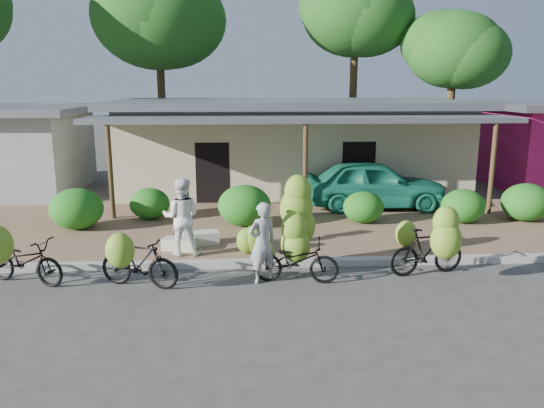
{
  "coord_description": "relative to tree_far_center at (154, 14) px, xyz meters",
  "views": [
    {
      "loc": [
        -1.83,
        -9.1,
        3.93
      ],
      "look_at": [
        -1.15,
        2.94,
        1.2
      ],
      "focal_mm": 35.0,
      "sensor_mm": 36.0,
      "label": 1
    }
  ],
  "objects": [
    {
      "name": "ground",
      "position": [
        5.69,
        -16.11,
        -6.98
      ],
      "size": [
        100.0,
        100.0,
        0.0
      ],
      "primitive_type": "plane",
      "color": "#413F3C",
      "rests_on": "ground"
    },
    {
      "name": "sidewalk",
      "position": [
        5.69,
        -11.11,
        -6.92
      ],
      "size": [
        60.0,
        6.0,
        0.12
      ],
      "primitive_type": "cube",
      "color": "#916B4E",
      "rests_on": "ground"
    },
    {
      "name": "curb",
      "position": [
        5.69,
        -14.11,
        -6.91
      ],
      "size": [
        60.0,
        0.25,
        0.15
      ],
      "primitive_type": "cube",
      "color": "#A8A399",
      "rests_on": "ground"
    },
    {
      "name": "shop_main",
      "position": [
        5.69,
        -5.18,
        -5.26
      ],
      "size": [
        13.0,
        8.5,
        3.35
      ],
      "color": "#C6B896",
      "rests_on": "ground"
    },
    {
      "name": "tree_far_center",
      "position": [
        0.0,
        0.0,
        0.0
      ],
      "size": [
        5.93,
        5.87,
        9.23
      ],
      "color": "#4C381E",
      "rests_on": "ground"
    },
    {
      "name": "tree_center_right",
      "position": [
        9.0,
        0.5,
        0.23
      ],
      "size": [
        5.09,
        4.96,
        9.11
      ],
      "color": "#4C381E",
      "rests_on": "ground"
    },
    {
      "name": "tree_near_right",
      "position": [
        13.0,
        -1.5,
        -1.5
      ],
      "size": [
        4.34,
        4.15,
        7.1
      ],
      "color": "#4C381E",
      "rests_on": "ground"
    },
    {
      "name": "hedge_0",
      "position": [
        -0.6,
        -11.14,
        -6.31
      ],
      "size": [
        1.42,
        1.28,
        1.11
      ],
      "primitive_type": "ellipsoid",
      "color": "#1E5D15",
      "rests_on": "sidewalk"
    },
    {
      "name": "hedge_1",
      "position": [
        1.17,
        -10.14,
        -6.42
      ],
      "size": [
        1.15,
        1.03,
        0.9
      ],
      "primitive_type": "ellipsoid",
      "color": "#1E5D15",
      "rests_on": "sidewalk"
    },
    {
      "name": "hedge_2",
      "position": [
        3.9,
        -11.06,
        -6.3
      ],
      "size": [
        1.45,
        1.31,
        1.13
      ],
      "primitive_type": "ellipsoid",
      "color": "#1E5D15",
      "rests_on": "sidewalk"
    },
    {
      "name": "hedge_3",
      "position": [
        7.24,
        -10.93,
        -6.42
      ],
      "size": [
        1.14,
        1.02,
        0.89
      ],
      "primitive_type": "ellipsoid",
      "color": "#1E5D15",
      "rests_on": "sidewalk"
    },
    {
      "name": "hedge_4",
      "position": [
        10.03,
        -11.07,
        -6.39
      ],
      "size": [
        1.22,
        1.1,
        0.95
      ],
      "primitive_type": "ellipsoid",
      "color": "#1E5D15",
      "rests_on": "sidewalk"
    },
    {
      "name": "hedge_5",
      "position": [
        11.9,
        -10.96,
        -6.33
      ],
      "size": [
        1.38,
        1.24,
        1.07
      ],
      "primitive_type": "ellipsoid",
      "color": "#1E5D15",
      "rests_on": "sidewalk"
    },
    {
      "name": "bike_far_left",
      "position": [
        -0.57,
        -14.96,
        -6.41
      ],
      "size": [
        1.92,
        1.49,
        1.39
      ],
      "rotation": [
        0.0,
        0.0,
        1.2
      ],
      "color": "black",
      "rests_on": "ground"
    },
    {
      "name": "bike_left",
      "position": [
        1.77,
        -15.28,
        -6.41
      ],
      "size": [
        1.74,
        1.33,
        1.29
      ],
      "rotation": [
        0.0,
        0.0,
        1.25
      ],
      "color": "black",
      "rests_on": "ground"
    },
    {
      "name": "bike_center",
      "position": [
        4.95,
        -14.82,
        -6.12
      ],
      "size": [
        1.81,
        1.28,
        2.12
      ],
      "rotation": [
        0.0,
        0.0,
        1.41
      ],
      "color": "black",
      "rests_on": "ground"
    },
    {
      "name": "bike_right",
      "position": [
        7.75,
        -15.0,
        -6.29
      ],
      "size": [
        1.76,
        1.3,
        1.62
      ],
      "rotation": [
        0.0,
        0.0,
        1.78
      ],
      "color": "black",
      "rests_on": "ground"
    },
    {
      "name": "loose_banana_a",
      "position": [
        3.94,
        -13.51,
        -6.56
      ],
      "size": [
        0.48,
        0.41,
        0.6
      ],
      "primitive_type": "ellipsoid",
      "color": "#79B42D",
      "rests_on": "sidewalk"
    },
    {
      "name": "loose_banana_b",
      "position": [
        4.09,
        -13.52,
        -6.54
      ],
      "size": [
        0.52,
        0.44,
        0.65
      ],
      "primitive_type": "ellipsoid",
      "color": "#79B42D",
      "rests_on": "sidewalk"
    },
    {
      "name": "loose_banana_c",
      "position": [
        7.75,
        -13.22,
        -6.54
      ],
      "size": [
        0.51,
        0.44,
        0.64
      ],
      "primitive_type": "ellipsoid",
      "color": "#79B42D",
      "rests_on": "sidewalk"
    },
    {
      "name": "sack_near",
      "position": [
        2.83,
        -12.72,
        -6.71
      ],
      "size": [
        0.91,
        0.57,
        0.3
      ],
      "primitive_type": "cube",
      "rotation": [
        0.0,
        0.0,
        0.21
      ],
      "color": "silver",
      "rests_on": "sidewalk"
    },
    {
      "name": "sack_far",
      "position": [
        2.34,
        -13.15,
        -6.72
      ],
      "size": [
        0.82,
        0.55,
        0.28
      ],
      "primitive_type": "cube",
      "rotation": [
        0.0,
        0.0,
        -0.24
      ],
      "color": "silver",
      "rests_on": "sidewalk"
    },
    {
      "name": "vendor",
      "position": [
        4.24,
        -15.04,
        -6.15
      ],
      "size": [
        0.72,
        0.63,
        1.66
      ],
      "primitive_type": "imported",
      "rotation": [
        0.0,
        0.0,
        3.6
      ],
      "color": "gray",
      "rests_on": "ground"
    },
    {
      "name": "bystander",
      "position": [
        2.47,
        -13.51,
        -5.98
      ],
      "size": [
        0.88,
        0.69,
        1.77
      ],
      "primitive_type": "imported",
      "rotation": [
        0.0,
        0.0,
        3.12
      ],
      "color": "white",
      "rests_on": "sidewalk"
    },
    {
      "name": "teal_van",
      "position": [
        7.96,
        -9.11,
        -6.11
      ],
      "size": [
        4.5,
        1.93,
        1.51
      ],
      "primitive_type": "imported",
      "rotation": [
        0.0,
        0.0,
        1.54
      ],
      "color": "#1A785C",
      "rests_on": "sidewalk"
    }
  ]
}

